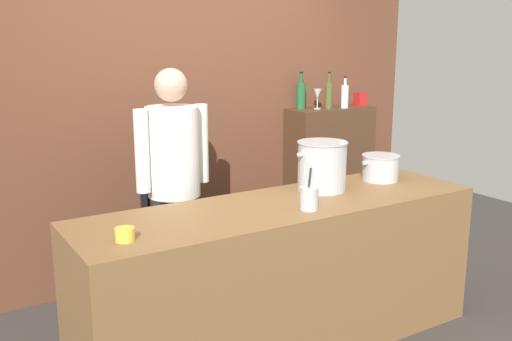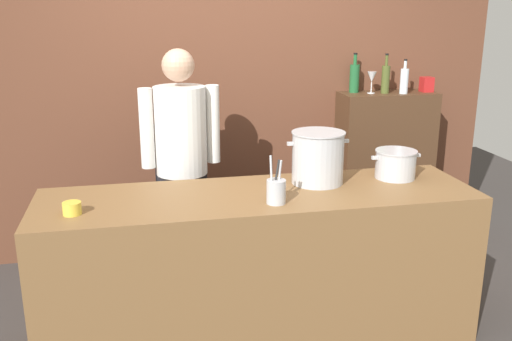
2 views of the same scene
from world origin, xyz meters
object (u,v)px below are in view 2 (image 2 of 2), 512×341
(stockpot_large, at_px, (318,157))
(wine_bottle_olive, at_px, (386,78))
(chef, at_px, (181,155))
(wine_glass_tall, at_px, (372,78))
(stockpot_small, at_px, (396,164))
(spice_tin_red, at_px, (427,84))
(butter_jar, at_px, (72,208))
(utensil_crock, at_px, (276,191))
(wine_bottle_green, at_px, (354,77))
(wine_bottle_clear, at_px, (404,80))

(stockpot_large, relative_size, wine_bottle_olive, 1.23)
(chef, xyz_separation_m, wine_glass_tall, (1.53, 0.47, 0.41))
(stockpot_large, xyz_separation_m, wine_bottle_olive, (0.88, 1.04, 0.32))
(chef, distance_m, stockpot_large, 0.96)
(stockpot_large, bearing_deg, stockpot_small, -0.39)
(wine_glass_tall, distance_m, spice_tin_red, 0.47)
(spice_tin_red, bearing_deg, wine_bottle_olive, -179.67)
(butter_jar, xyz_separation_m, wine_bottle_olive, (2.26, 1.30, 0.44))
(utensil_crock, bearing_deg, stockpot_small, 20.12)
(chef, relative_size, utensil_crock, 6.27)
(utensil_crock, bearing_deg, wine_glass_tall, 51.08)
(wine_bottle_olive, distance_m, spice_tin_red, 0.36)
(chef, relative_size, stockpot_large, 4.40)
(stockpot_small, xyz_separation_m, wine_bottle_green, (0.16, 1.14, 0.39))
(utensil_crock, distance_m, wine_bottle_olive, 1.85)
(stockpot_small, distance_m, spice_tin_red, 1.32)
(butter_jar, xyz_separation_m, spice_tin_red, (2.62, 1.30, 0.38))
(wine_glass_tall, bearing_deg, chef, -162.76)
(butter_jar, bearing_deg, stockpot_small, 7.69)
(chef, relative_size, wine_bottle_clear, 6.26)
(chef, xyz_separation_m, wine_bottle_clear, (1.77, 0.41, 0.40))
(butter_jar, height_order, spice_tin_red, spice_tin_red)
(chef, distance_m, wine_bottle_olive, 1.75)
(chef, bearing_deg, stockpot_small, 147.99)
(stockpot_large, distance_m, spice_tin_red, 1.64)
(wine_bottle_green, bearing_deg, wine_bottle_clear, -21.90)
(wine_bottle_clear, bearing_deg, wine_bottle_olive, 159.74)
(utensil_crock, distance_m, wine_bottle_clear, 1.91)
(stockpot_small, distance_m, butter_jar, 1.90)
(utensil_crock, bearing_deg, wine_bottle_olive, 48.13)
(chef, distance_m, butter_jar, 1.04)
(stockpot_large, relative_size, utensil_crock, 1.42)
(wine_bottle_olive, relative_size, spice_tin_red, 2.62)
(stockpot_small, distance_m, wine_bottle_olive, 1.18)
(stockpot_large, height_order, stockpot_small, stockpot_large)
(chef, bearing_deg, wine_bottle_green, -165.78)
(stockpot_small, xyz_separation_m, utensil_crock, (-0.83, -0.30, -0.02))
(wine_bottle_olive, bearing_deg, stockpot_large, -130.16)
(butter_jar, distance_m, wine_bottle_olive, 2.64)
(wine_bottle_olive, bearing_deg, chef, -164.27)
(butter_jar, distance_m, spice_tin_red, 2.95)
(chef, relative_size, wine_bottle_olive, 5.43)
(wine_bottle_green, height_order, wine_bottle_olive, wine_bottle_green)
(chef, distance_m, wine_bottle_green, 1.58)
(chef, bearing_deg, wine_bottle_olive, -171.42)
(stockpot_large, relative_size, butter_jar, 3.99)
(stockpot_large, height_order, wine_bottle_green, wine_bottle_green)
(stockpot_large, bearing_deg, spice_tin_red, 40.22)
(chef, relative_size, spice_tin_red, 14.25)
(utensil_crock, height_order, spice_tin_red, spice_tin_red)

